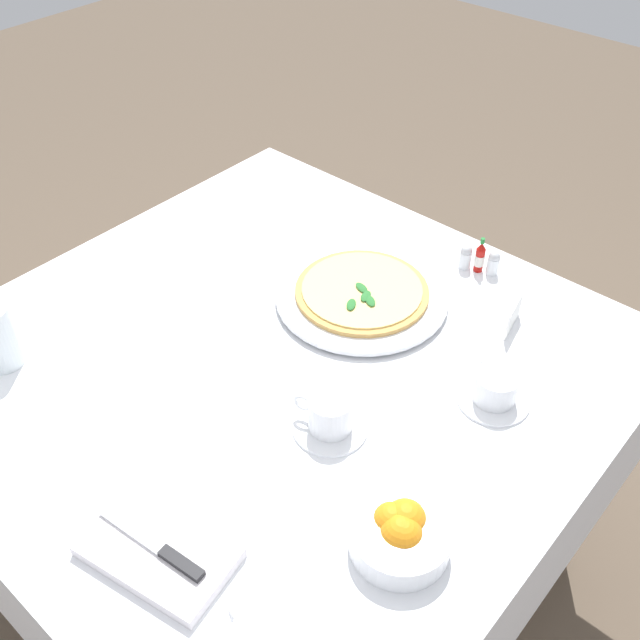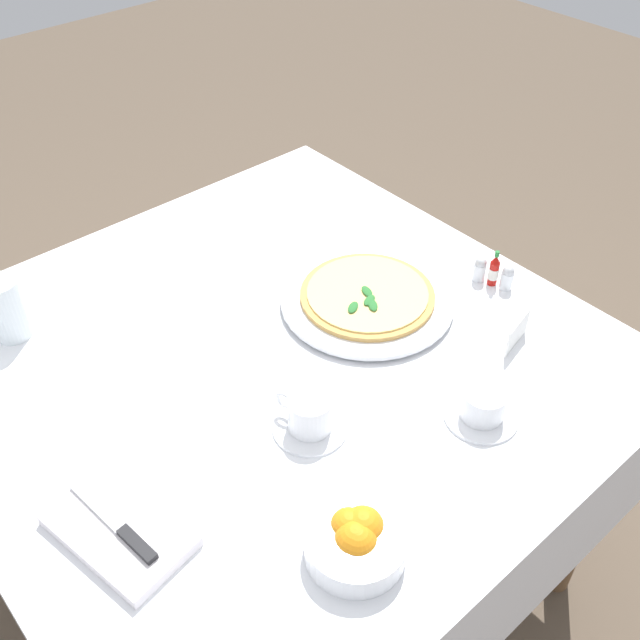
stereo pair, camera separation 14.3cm
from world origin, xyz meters
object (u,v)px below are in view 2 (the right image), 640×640
at_px(dinner_knife, 116,524).
at_px(hot_sauce_bottle, 494,271).
at_px(pizza, 367,295).
at_px(water_glass_left_edge, 7,312).
at_px(pizza_plate, 367,300).
at_px(salt_shaker, 480,270).
at_px(menu_card, 517,333).
at_px(napkin_folded, 119,530).
at_px(pepper_shaker, 507,278).
at_px(coffee_cup_near_right, 310,415).
at_px(coffee_cup_far_left, 483,406).
at_px(citrus_bowl, 356,540).

height_order(dinner_knife, hot_sauce_bottle, hot_sauce_bottle).
xyz_separation_m(pizza, hot_sauce_bottle, (-0.12, -0.25, 0.01)).
bearing_deg(water_glass_left_edge, pizza_plate, -123.56).
bearing_deg(salt_shaker, menu_card, 149.55).
bearing_deg(pizza_plate, napkin_folded, 102.67).
height_order(dinner_knife, pepper_shaker, pepper_shaker).
relative_size(pizza_plate, pepper_shaker, 6.28).
bearing_deg(coffee_cup_near_right, menu_card, -102.95).
distance_m(pizza_plate, salt_shaker, 0.25).
xyz_separation_m(pizza_plate, coffee_cup_far_left, (-0.35, 0.06, 0.02)).
bearing_deg(citrus_bowl, coffee_cup_far_left, -82.02).
xyz_separation_m(coffee_cup_far_left, pepper_shaker, (0.20, -0.32, -0.00)).
relative_size(pizza_plate, hot_sauce_bottle, 4.25).
xyz_separation_m(pizza_plate, pizza, (-0.00, 0.00, 0.01)).
xyz_separation_m(water_glass_left_edge, dinner_knife, (-0.53, 0.07, -0.03)).
distance_m(napkin_folded, salt_shaker, 0.89).
xyz_separation_m(pizza, salt_shaker, (-0.10, -0.24, 0.00)).
relative_size(water_glass_left_edge, citrus_bowl, 0.85).
bearing_deg(napkin_folded, pizza, -87.86).
relative_size(coffee_cup_near_right, citrus_bowl, 0.87).
height_order(dinner_knife, menu_card, menu_card).
relative_size(napkin_folded, dinner_knife, 1.23).
bearing_deg(coffee_cup_far_left, dinner_knife, 70.77).
bearing_deg(water_glass_left_edge, coffee_cup_far_left, -144.75).
bearing_deg(pizza, salt_shaker, -112.26).
bearing_deg(pepper_shaker, pizza, 59.18).
height_order(coffee_cup_far_left, hot_sauce_bottle, hot_sauce_bottle).
distance_m(pizza_plate, pepper_shaker, 0.30).
relative_size(pizza, coffee_cup_far_left, 2.10).
height_order(water_glass_left_edge, menu_card, water_glass_left_edge).
bearing_deg(coffee_cup_near_right, hot_sauce_bottle, -84.82).
xyz_separation_m(coffee_cup_far_left, salt_shaker, (0.25, -0.30, -0.00)).
height_order(pizza, napkin_folded, pizza).
xyz_separation_m(dinner_knife, hot_sauce_bottle, (0.02, -0.89, 0.01)).
xyz_separation_m(dinner_knife, citrus_bowl, (-0.25, -0.25, 0.00)).
distance_m(pizza, pepper_shaker, 0.30).
xyz_separation_m(pizza_plate, citrus_bowl, (-0.40, 0.40, 0.02)).
bearing_deg(citrus_bowl, hot_sauce_bottle, -67.25).
bearing_deg(hot_sauce_bottle, pizza, 63.13).
height_order(pizza, water_glass_left_edge, water_glass_left_edge).
height_order(coffee_cup_near_right, napkin_folded, coffee_cup_near_right).
height_order(coffee_cup_near_right, pepper_shaker, coffee_cup_near_right).
bearing_deg(citrus_bowl, coffee_cup_near_right, -24.56).
bearing_deg(napkin_folded, hot_sauce_bottle, -99.13).
distance_m(coffee_cup_near_right, citrus_bowl, 0.24).
height_order(pizza_plate, hot_sauce_bottle, hot_sauce_bottle).
bearing_deg(menu_card, hot_sauce_bottle, 39.67).
relative_size(pizza_plate, coffee_cup_far_left, 2.72).
distance_m(water_glass_left_edge, citrus_bowl, 0.80).
distance_m(dinner_knife, citrus_bowl, 0.35).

